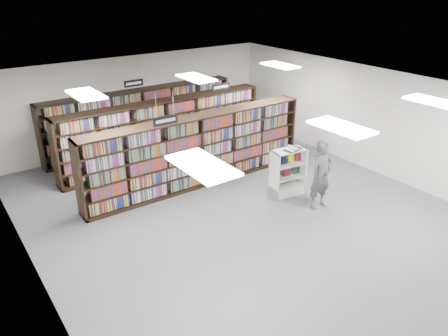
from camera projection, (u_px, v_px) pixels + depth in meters
floor at (239, 211)px, 11.46m from camera, size 12.00×12.00×0.00m
ceiling at (241, 92)px, 10.16m from camera, size 10.00×12.00×0.10m
wall_back at (137, 102)px, 15.28m from camera, size 10.00×0.10×3.20m
wall_left at (28, 214)px, 8.18m from camera, size 0.10×12.00×3.20m
wall_right at (370, 119)px, 13.44m from camera, size 0.10×12.00×3.20m
bookshelf_row_near at (198, 151)px, 12.53m from camera, size 7.00×0.60×2.10m
bookshelf_row_mid at (165, 132)px, 14.02m from camera, size 7.00×0.60×2.10m
bookshelf_row_far at (142, 119)px, 15.28m from camera, size 7.00×0.60×2.10m
aisle_sign_left at (165, 120)px, 10.39m from camera, size 0.65×0.02×0.80m
aisle_sign_right at (221, 86)px, 13.46m from camera, size 0.65×0.02×0.80m
aisle_sign_center at (134, 83)px, 13.89m from camera, size 0.65×0.02×0.80m
troffer_front_left at (202, 165)px, 6.36m from camera, size 0.60×1.20×0.04m
troffer_front_center at (341, 127)px, 7.94m from camera, size 0.60×1.20×0.04m
troffer_front_right at (434, 102)px, 9.52m from camera, size 0.60×1.20×0.04m
troffer_back_left at (86, 94)px, 10.08m from camera, size 0.60×1.20×0.04m
troffer_back_center at (196, 78)px, 11.66m from camera, size 0.60×1.20×0.04m
troffer_back_right at (280, 65)px, 13.24m from camera, size 0.60×1.20×0.04m
endcap_display at (286, 179)px, 12.22m from camera, size 1.01×0.60×1.34m
open_book at (293, 149)px, 11.82m from camera, size 0.57×0.38×0.12m
shopper at (321, 175)px, 11.31m from camera, size 0.69×0.46×1.87m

